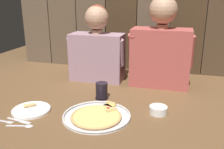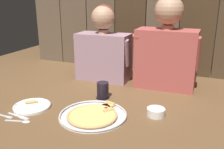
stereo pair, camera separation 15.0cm
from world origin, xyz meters
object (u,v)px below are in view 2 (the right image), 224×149
Objects in this scene: pizza_tray at (93,115)px; dinner_plate at (32,106)px; diner_left at (103,47)px; diner_right at (167,47)px; dipping_bowl at (156,112)px; drinking_glass at (103,90)px.

dinner_plate reaches higher than pizza_tray.
dinner_plate is 0.38× the size of diner_left.
diner_left is 0.89× the size of diner_right.
diner_left is (-0.52, 0.48, 0.23)m from dipping_bowl.
drinking_glass is 0.39m from dipping_bowl.
drinking_glass is 0.54m from diner_right.
dinner_plate is at bearing -138.81° from drinking_glass.
pizza_tray is 3.54× the size of drinking_glass.
pizza_tray is 0.27m from drinking_glass.
dinner_plate is 0.34× the size of diner_right.
diner_left reaches higher than pizza_tray.
drinking_glass is 0.44m from diner_left.
pizza_tray is 0.65× the size of diner_left.
diner_right reaches higher than diner_left.
diner_right is (0.66, 0.65, 0.28)m from dinner_plate.
dipping_bowl is at bearing -18.36° from drinking_glass.
dinner_plate is at bearing -135.63° from diner_right.
drinking_glass is 0.16× the size of diner_right.
drinking_glass is (0.33, 0.29, 0.04)m from dinner_plate.
diner_left is at bearing 74.23° from dinner_plate.
diner_left reaches higher than dinner_plate.
diner_right reaches higher than dipping_bowl.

